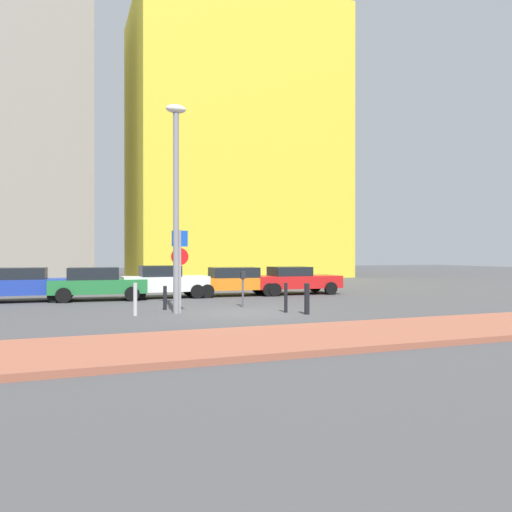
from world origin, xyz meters
name	(u,v)px	position (x,y,z in m)	size (l,w,h in m)	color
ground_plane	(243,313)	(0.00, 0.00, 0.00)	(120.00, 120.00, 0.00)	#424244
sidewalk_brick	(324,337)	(0.00, -5.86, 0.07)	(40.00, 3.52, 0.14)	#93513D
parked_car_blue	(20,284)	(-7.64, 7.07, 0.78)	(4.22, 2.05, 1.46)	#1E389E
parked_car_green	(97,283)	(-4.50, 6.63, 0.76)	(4.22, 2.22, 1.46)	#237238
parked_car_white	(164,281)	(-1.51, 6.82, 0.78)	(3.92, 1.91, 1.51)	white
parked_car_orange	(234,281)	(1.92, 6.82, 0.74)	(4.57, 2.27, 1.39)	orange
parked_car_red	(295,280)	(5.11, 6.62, 0.73)	(4.50, 2.16, 1.40)	red
parking_sign_post	(180,261)	(-2.09, 0.66, 1.82)	(0.60, 0.11, 2.89)	gray
parking_meter	(243,284)	(0.59, 1.70, 0.89)	(0.18, 0.14, 1.38)	#4C4C51
street_lamp	(176,191)	(-2.24, 0.56, 4.22)	(0.70, 0.36, 7.19)	gray
traffic_bollard_near	(165,298)	(-2.39, 1.85, 0.44)	(0.13, 0.13, 0.88)	black
traffic_bollard_mid	(286,298)	(1.42, -0.49, 0.52)	(0.12, 0.12, 1.05)	black
traffic_bollard_far	(307,299)	(1.87, -1.24, 0.53)	(0.18, 0.18, 1.06)	black
traffic_bollard_edge	(135,299)	(-3.64, 0.40, 0.55)	(0.13, 0.13, 1.10)	#B7B7BC
building_colorful_midrise	(233,147)	(8.64, 27.63, 12.04)	(18.21, 13.11, 24.08)	gold
building_under_construction	(5,139)	(-10.58, 29.92, 11.70)	(13.67, 10.82, 23.39)	gray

